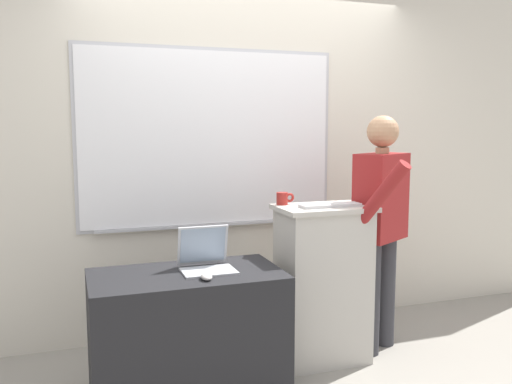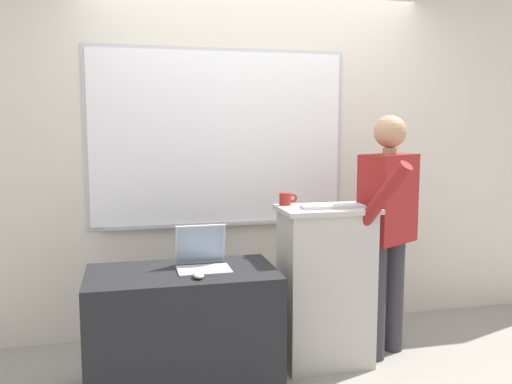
# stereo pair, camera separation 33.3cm
# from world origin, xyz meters

# --- Properties ---
(back_wall) EXTENTS (6.40, 0.17, 2.69)m
(back_wall) POSITION_xyz_m (-0.01, 1.18, 1.35)
(back_wall) COLOR beige
(back_wall) RESTS_ON ground_plane
(lectern_podium) EXTENTS (0.61, 0.41, 1.03)m
(lectern_podium) POSITION_xyz_m (0.28, 0.40, 0.52)
(lectern_podium) COLOR #BCB7AD
(lectern_podium) RESTS_ON ground_plane
(side_desk) EXTENTS (1.08, 0.59, 0.72)m
(side_desk) POSITION_xyz_m (-0.66, 0.23, 0.36)
(side_desk) COLOR black
(side_desk) RESTS_ON ground_plane
(person_presenter) EXTENTS (0.56, 0.67, 1.61)m
(person_presenter) POSITION_xyz_m (0.72, 0.42, 0.93)
(person_presenter) COLOR #333338
(person_presenter) RESTS_ON ground_plane
(laptop) EXTENTS (0.30, 0.28, 0.25)m
(laptop) POSITION_xyz_m (-0.54, 0.29, 0.80)
(laptop) COLOR #B7BABF
(laptop) RESTS_ON side_desk
(wireless_keyboard) EXTENTS (0.40, 0.11, 0.02)m
(wireless_keyboard) POSITION_xyz_m (0.30, 0.35, 1.04)
(wireless_keyboard) COLOR silver
(wireless_keyboard) RESTS_ON lectern_podium
(computer_mouse_by_laptop) EXTENTS (0.06, 0.10, 0.03)m
(computer_mouse_by_laptop) POSITION_xyz_m (-0.59, 0.06, 0.74)
(computer_mouse_by_laptop) COLOR silver
(computer_mouse_by_laptop) RESTS_ON side_desk
(coffee_mug) EXTENTS (0.12, 0.07, 0.08)m
(coffee_mug) POSITION_xyz_m (0.05, 0.53, 1.07)
(coffee_mug) COLOR maroon
(coffee_mug) RESTS_ON lectern_podium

